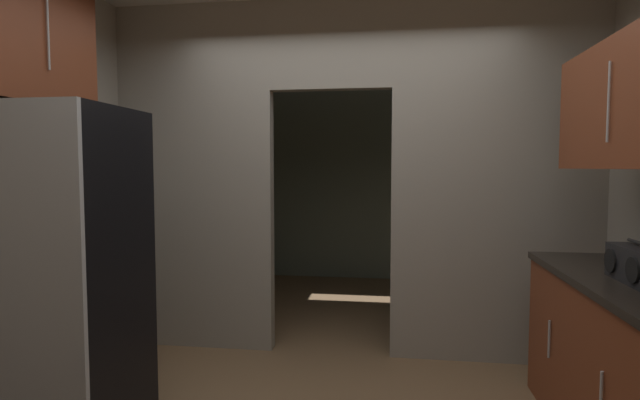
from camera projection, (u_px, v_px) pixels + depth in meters
kitchen_partition at (352, 169)px, 3.86m from camera, size 3.75×0.12×2.76m
adjoining_room_shell at (363, 175)px, 5.77m from camera, size 3.75×2.79×2.76m
refrigerator at (51, 275)px, 2.67m from camera, size 0.84×0.73×1.79m
lower_cabinet_run at (637, 371)px, 2.47m from camera, size 0.64×1.64×0.92m
upper_cabinet_fridgeside at (17, 19)px, 2.71m from camera, size 0.36×0.93×0.92m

